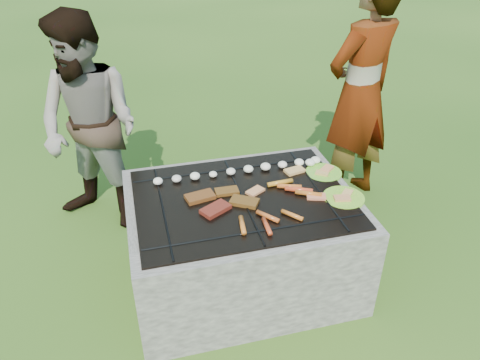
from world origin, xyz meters
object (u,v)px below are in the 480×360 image
Objects in this scene: plate_far at (324,173)px; bystander at (90,128)px; plate_near at (344,198)px; cook at (360,93)px; fire_pit at (242,243)px.

bystander is at bearing 152.80° from plate_far.
plate_near is 1.71m from bystander.
plate_far is 0.15× the size of bystander.
plate_near is 1.05m from cook.
cook is at bearing 33.83° from bystander.
cook is (0.51, 0.59, 0.25)m from plate_far.
fire_pit is 0.67m from plate_far.
cook reaches higher than bystander.
fire_pit is at bearing 14.61° from cook.
plate_near reaches higher than fire_pit.
cook is at bearing 49.13° from plate_far.
plate_far is at bearing 89.71° from plate_near.
plate_near is at bearing 39.86° from cook.
cook is 1.90m from bystander.
bystander is at bearing 144.16° from plate_near.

